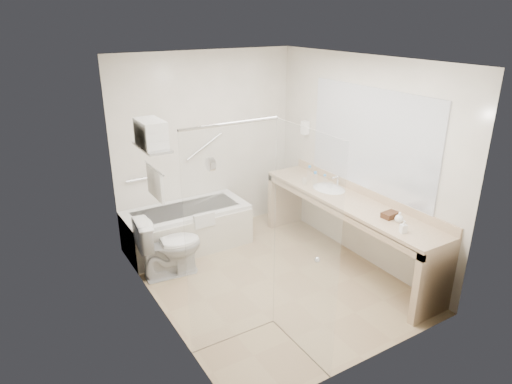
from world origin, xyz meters
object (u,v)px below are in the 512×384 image
vanity_counter (347,215)px  water_bottle_left (324,182)px  bathtub (187,228)px  toilet (169,246)px  amenity_basket (390,215)px

vanity_counter → water_bottle_left: bearing=90.0°
bathtub → toilet: 0.71m
vanity_counter → amenity_basket: 0.68m
vanity_counter → bathtub: bearing=137.6°
bathtub → water_bottle_left: water_bottle_left is taller
toilet → amenity_basket: bearing=-120.7°
amenity_basket → water_bottle_left: (-0.03, 1.09, 0.05)m
vanity_counter → water_bottle_left: water_bottle_left is taller
bathtub → vanity_counter: size_ratio=0.59×
vanity_counter → toilet: vanity_counter is taller
amenity_basket → water_bottle_left: 1.09m
amenity_basket → bathtub: bearing=127.6°
toilet → water_bottle_left: 2.09m
amenity_basket → water_bottle_left: size_ratio=1.00×
toilet → vanity_counter: bearing=-107.6°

